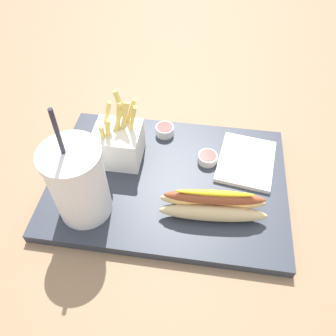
# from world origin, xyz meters

# --- Properties ---
(ground_plane) EXTENTS (2.40, 2.40, 0.02)m
(ground_plane) POSITION_xyz_m (0.00, 0.00, -0.01)
(ground_plane) COLOR #8C6B4C
(food_tray) EXTENTS (0.46, 0.32, 0.02)m
(food_tray) POSITION_xyz_m (0.00, 0.00, 0.01)
(food_tray) COLOR #2D333D
(food_tray) RESTS_ON ground_plane
(soda_cup) EXTENTS (0.10, 0.10, 0.23)m
(soda_cup) POSITION_xyz_m (0.14, 0.09, 0.10)
(soda_cup) COLOR white
(soda_cup) RESTS_ON food_tray
(fries_basket) EXTENTS (0.09, 0.08, 0.15)m
(fries_basket) POSITION_xyz_m (0.10, -0.04, 0.06)
(fries_basket) COLOR white
(fries_basket) RESTS_ON food_tray
(hot_dog_1) EXTENTS (0.19, 0.07, 0.06)m
(hot_dog_1) POSITION_xyz_m (-0.09, 0.07, 0.04)
(hot_dog_1) COLOR #E5C689
(hot_dog_1) RESTS_ON food_tray
(ketchup_cup_1) EXTENTS (0.04, 0.04, 0.02)m
(ketchup_cup_1) POSITION_xyz_m (-0.07, -0.05, 0.03)
(ketchup_cup_1) COLOR white
(ketchup_cup_1) RESTS_ON food_tray
(ketchup_cup_2) EXTENTS (0.04, 0.04, 0.02)m
(ketchup_cup_2) POSITION_xyz_m (0.02, -0.12, 0.03)
(ketchup_cup_2) COLOR white
(ketchup_cup_2) RESTS_ON food_tray
(napkin_stack) EXTENTS (0.13, 0.15, 0.01)m
(napkin_stack) POSITION_xyz_m (-0.15, -0.06, 0.02)
(napkin_stack) COLOR white
(napkin_stack) RESTS_ON food_tray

